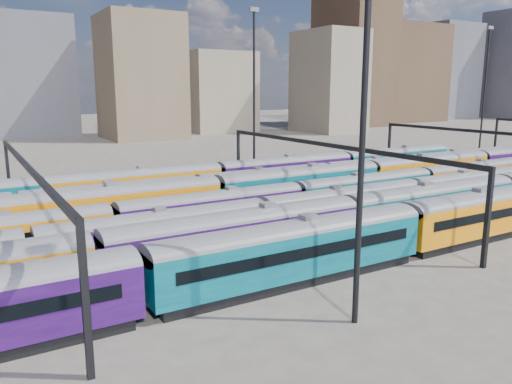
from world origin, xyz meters
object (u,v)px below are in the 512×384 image
rake_1 (239,232)px  rake_2 (262,214)px  mast_2 (365,85)px  rake_0 (294,245)px

rake_1 → rake_2: (5.13, 5.00, -0.31)m
rake_1 → mast_2: size_ratio=5.99×
rake_0 → rake_1: 5.28m
rake_1 → rake_0: bearing=-71.1°
rake_1 → mast_2: 16.42m
rake_1 → rake_2: rake_1 is taller
mast_2 → rake_2: bearing=77.4°
rake_2 → rake_0: bearing=-108.9°
rake_1 → mast_2: mast_2 is taller
rake_2 → rake_1: bearing=-135.7°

